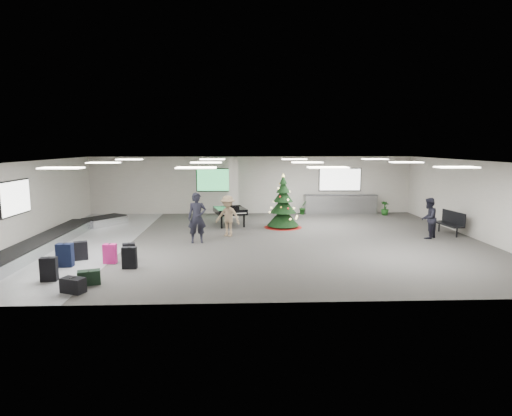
{
  "coord_description": "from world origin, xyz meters",
  "views": [
    {
      "loc": [
        -0.71,
        -16.96,
        3.8
      ],
      "look_at": [
        0.0,
        1.0,
        1.17
      ],
      "focal_mm": 30.0,
      "sensor_mm": 36.0,
      "label": 1
    }
  ],
  "objects_px": {
    "traveler_a": "(197,218)",
    "traveler_b": "(228,216)",
    "service_counter": "(341,204)",
    "pink_suitcase": "(110,254)",
    "grand_piano": "(230,211)",
    "baggage_carousel": "(60,237)",
    "traveler_bench": "(429,218)",
    "potted_plant_right": "(385,208)",
    "bench": "(451,221)",
    "potted_plant_left": "(303,208)",
    "christmas_tree": "(283,209)"
  },
  "relations": [
    {
      "from": "bench",
      "to": "traveler_a",
      "type": "xyz_separation_m",
      "value": [
        -10.76,
        -1.15,
        0.42
      ]
    },
    {
      "from": "service_counter",
      "to": "grand_piano",
      "type": "bearing_deg",
      "value": -150.84
    },
    {
      "from": "traveler_a",
      "to": "traveler_b",
      "type": "relative_size",
      "value": 1.15
    },
    {
      "from": "christmas_tree",
      "to": "traveler_a",
      "type": "height_order",
      "value": "christmas_tree"
    },
    {
      "from": "service_counter",
      "to": "bench",
      "type": "height_order",
      "value": "service_counter"
    },
    {
      "from": "pink_suitcase",
      "to": "potted_plant_right",
      "type": "bearing_deg",
      "value": 40.14
    },
    {
      "from": "bench",
      "to": "traveler_b",
      "type": "bearing_deg",
      "value": 172.94
    },
    {
      "from": "bench",
      "to": "potted_plant_left",
      "type": "xyz_separation_m",
      "value": [
        -5.55,
        5.69,
        -0.19
      ]
    },
    {
      "from": "service_counter",
      "to": "grand_piano",
      "type": "xyz_separation_m",
      "value": [
        -6.14,
        -3.43,
        0.17
      ]
    },
    {
      "from": "baggage_carousel",
      "to": "grand_piano",
      "type": "height_order",
      "value": "grand_piano"
    },
    {
      "from": "grand_piano",
      "to": "potted_plant_right",
      "type": "distance_m",
      "value": 8.92
    },
    {
      "from": "baggage_carousel",
      "to": "traveler_bench",
      "type": "distance_m",
      "value": 14.93
    },
    {
      "from": "pink_suitcase",
      "to": "bench",
      "type": "distance_m",
      "value": 13.92
    },
    {
      "from": "traveler_b",
      "to": "traveler_bench",
      "type": "relative_size",
      "value": 1.03
    },
    {
      "from": "pink_suitcase",
      "to": "grand_piano",
      "type": "height_order",
      "value": "grand_piano"
    },
    {
      "from": "baggage_carousel",
      "to": "pink_suitcase",
      "type": "xyz_separation_m",
      "value": [
        2.92,
        -3.19,
        0.11
      ]
    },
    {
      "from": "bench",
      "to": "potted_plant_right",
      "type": "distance_m",
      "value": 5.33
    },
    {
      "from": "baggage_carousel",
      "to": "traveler_a",
      "type": "bearing_deg",
      "value": -2.75
    },
    {
      "from": "pink_suitcase",
      "to": "bench",
      "type": "height_order",
      "value": "bench"
    },
    {
      "from": "service_counter",
      "to": "traveler_a",
      "type": "distance_m",
      "value": 10.17
    },
    {
      "from": "bench",
      "to": "traveler_bench",
      "type": "bearing_deg",
      "value": -157.84
    },
    {
      "from": "bench",
      "to": "baggage_carousel",
      "type": "bearing_deg",
      "value": 176.03
    },
    {
      "from": "christmas_tree",
      "to": "baggage_carousel",
      "type": "bearing_deg",
      "value": -163.08
    },
    {
      "from": "bench",
      "to": "potted_plant_right",
      "type": "height_order",
      "value": "bench"
    },
    {
      "from": "baggage_carousel",
      "to": "grand_piano",
      "type": "relative_size",
      "value": 4.8
    },
    {
      "from": "traveler_bench",
      "to": "potted_plant_right",
      "type": "relative_size",
      "value": 2.16
    },
    {
      "from": "service_counter",
      "to": "grand_piano",
      "type": "distance_m",
      "value": 7.03
    },
    {
      "from": "baggage_carousel",
      "to": "traveler_a",
      "type": "xyz_separation_m",
      "value": [
        5.47,
        -0.26,
        0.78
      ]
    },
    {
      "from": "traveler_b",
      "to": "potted_plant_right",
      "type": "relative_size",
      "value": 2.21
    },
    {
      "from": "pink_suitcase",
      "to": "grand_piano",
      "type": "bearing_deg",
      "value": 62.74
    },
    {
      "from": "service_counter",
      "to": "traveler_b",
      "type": "xyz_separation_m",
      "value": [
        -6.19,
        -5.85,
        0.32
      ]
    },
    {
      "from": "grand_piano",
      "to": "traveler_a",
      "type": "relative_size",
      "value": 1.02
    },
    {
      "from": "traveler_bench",
      "to": "baggage_carousel",
      "type": "bearing_deg",
      "value": -44.37
    },
    {
      "from": "baggage_carousel",
      "to": "pink_suitcase",
      "type": "relative_size",
      "value": 14.72
    },
    {
      "from": "pink_suitcase",
      "to": "christmas_tree",
      "type": "xyz_separation_m",
      "value": [
        6.26,
        5.98,
        0.55
      ]
    },
    {
      "from": "potted_plant_right",
      "to": "baggage_carousel",
      "type": "bearing_deg",
      "value": -158.06
    },
    {
      "from": "christmas_tree",
      "to": "potted_plant_left",
      "type": "xyz_separation_m",
      "value": [
        1.5,
        3.79,
        -0.49
      ]
    },
    {
      "from": "christmas_tree",
      "to": "traveler_b",
      "type": "relative_size",
      "value": 1.47
    },
    {
      "from": "grand_piano",
      "to": "potted_plant_left",
      "type": "xyz_separation_m",
      "value": [
        3.98,
        3.27,
        -0.34
      ]
    },
    {
      "from": "traveler_b",
      "to": "traveler_bench",
      "type": "height_order",
      "value": "traveler_b"
    },
    {
      "from": "christmas_tree",
      "to": "traveler_a",
      "type": "relative_size",
      "value": 1.28
    },
    {
      "from": "traveler_a",
      "to": "potted_plant_left",
      "type": "bearing_deg",
      "value": 45.32
    },
    {
      "from": "service_counter",
      "to": "christmas_tree",
      "type": "xyz_separation_m",
      "value": [
        -3.66,
        -3.94,
        0.32
      ]
    },
    {
      "from": "christmas_tree",
      "to": "potted_plant_left",
      "type": "height_order",
      "value": "christmas_tree"
    },
    {
      "from": "traveler_b",
      "to": "potted_plant_left",
      "type": "height_order",
      "value": "traveler_b"
    },
    {
      "from": "service_counter",
      "to": "potted_plant_left",
      "type": "distance_m",
      "value": 2.17
    },
    {
      "from": "traveler_b",
      "to": "service_counter",
      "type": "bearing_deg",
      "value": 70.65
    },
    {
      "from": "traveler_bench",
      "to": "pink_suitcase",
      "type": "bearing_deg",
      "value": -29.4
    },
    {
      "from": "traveler_a",
      "to": "traveler_b",
      "type": "xyz_separation_m",
      "value": [
        1.17,
        1.14,
        -0.13
      ]
    },
    {
      "from": "christmas_tree",
      "to": "bench",
      "type": "relative_size",
      "value": 1.55
    }
  ]
}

